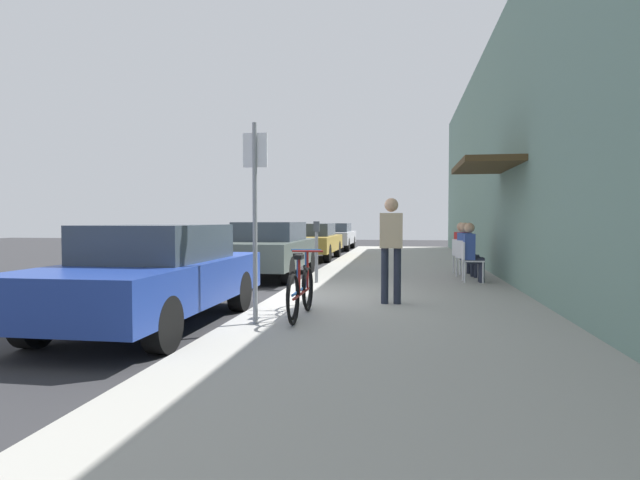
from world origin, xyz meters
The scene contains 18 objects.
ground_plane centered at (0.00, 0.00, 0.00)m, with size 60.00×60.00×0.00m, color #2D2D30.
sidewalk_slab centered at (2.25, 2.00, 0.06)m, with size 4.50×32.00×0.12m, color #9E9B93.
building_facade centered at (4.65, 2.00, 3.12)m, with size 1.40×32.00×6.24m.
parked_car_0 centered at (-1.10, -2.19, 0.72)m, with size 1.80×4.40×1.40m.
parked_car_1 centered at (-1.10, 4.07, 0.73)m, with size 1.80×4.40×1.42m.
parked_car_2 centered at (-1.10, 10.31, 0.70)m, with size 1.80×4.40×1.34m.
parked_car_3 centered at (-1.10, 16.62, 0.70)m, with size 1.80×4.40×1.31m.
parking_meter centered at (0.45, 2.14, 0.89)m, with size 0.12×0.10×1.32m.
street_sign centered at (0.40, -2.39, 1.64)m, with size 0.32×0.06×2.60m.
bicycle_0 centered at (0.82, -1.55, 0.48)m, with size 0.46×1.71×0.90m.
bicycle_1 centered at (0.91, -1.88, 0.48)m, with size 0.46×1.71×0.90m.
cafe_chair_0 centered at (3.71, 2.77, 0.62)m, with size 0.44×0.44×0.87m.
seated_patron_0 centered at (3.77, 2.77, 0.82)m, with size 0.43×0.36×1.29m.
cafe_chair_1 centered at (3.71, 3.72, 0.62)m, with size 0.54×0.54×0.87m.
seated_patron_1 centered at (3.77, 3.74, 0.82)m, with size 0.50×0.45×1.29m.
cafe_chair_2 centered at (3.71, 4.45, 0.62)m, with size 0.56×0.56×0.87m.
seated_patron_2 centered at (3.77, 4.47, 0.82)m, with size 0.51×0.47×1.29m.
pedestrian_standing centered at (2.10, -0.48, 1.12)m, with size 0.36×0.22×1.70m.
Camera 1 is at (2.30, -8.94, 1.47)m, focal length 29.40 mm.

